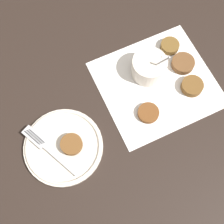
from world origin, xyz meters
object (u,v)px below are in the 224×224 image
serving_plate (63,147)px  fork (45,146)px  sauce_bowl (149,67)px  fritter_on_plate (71,144)px

serving_plate → fork: (-0.05, 0.02, 0.01)m
sauce_bowl → fritter_on_plate: 0.32m
fritter_on_plate → sauce_bowl: bearing=22.6°
fritter_on_plate → fork: (-0.07, 0.03, -0.01)m
fork → fritter_on_plate: bearing=-21.1°
sauce_bowl → fork: 0.38m
sauce_bowl → serving_plate: 0.34m
serving_plate → fritter_on_plate: 0.03m
serving_plate → sauce_bowl: bearing=19.9°
fritter_on_plate → fork: 0.07m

